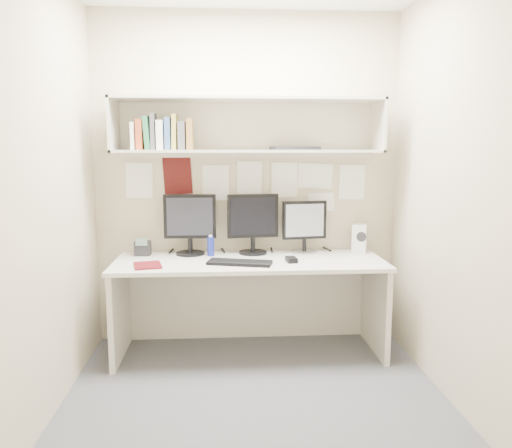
{
  "coord_description": "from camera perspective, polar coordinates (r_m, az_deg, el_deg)",
  "views": [
    {
      "loc": [
        -0.19,
        -2.98,
        1.55
      ],
      "look_at": [
        0.03,
        0.35,
        1.04
      ],
      "focal_mm": 35.0,
      "sensor_mm": 36.0,
      "label": 1
    }
  ],
  "objects": [
    {
      "name": "wall_front",
      "position": [
        2.01,
        1.7,
        1.41
      ],
      "size": [
        2.4,
        0.02,
        2.6
      ],
      "primitive_type": "cube",
      "color": "#B7AA8C",
      "rests_on": "ground"
    },
    {
      "name": "book_stack",
      "position": [
        3.76,
        -10.6,
        10.06
      ],
      "size": [
        0.44,
        0.16,
        0.26
      ],
      "color": "white",
      "rests_on": "overhead_hutch"
    },
    {
      "name": "desk",
      "position": [
        3.83,
        -0.73,
        -9.39
      ],
      "size": [
        2.0,
        0.7,
        0.73
      ],
      "color": "beige",
      "rests_on": "floor"
    },
    {
      "name": "speaker",
      "position": [
        4.06,
        11.73,
        -1.6
      ],
      "size": [
        0.14,
        0.15,
        0.22
      ],
      "rotation": [
        0.0,
        0.0,
        -0.34
      ],
      "color": "silver",
      "rests_on": "desk"
    },
    {
      "name": "maroon_notebook",
      "position": [
        3.6,
        -12.29,
        -4.63
      ],
      "size": [
        0.23,
        0.26,
        0.01
      ],
      "primitive_type": "cube",
      "rotation": [
        0.0,
        0.0,
        0.22
      ],
      "color": "#550E13",
      "rests_on": "desk"
    },
    {
      "name": "monitor_center",
      "position": [
        3.9,
        -0.36,
        0.31
      ],
      "size": [
        0.4,
        0.22,
        0.47
      ],
      "rotation": [
        0.0,
        0.0,
        0.13
      ],
      "color": "black",
      "rests_on": "desk"
    },
    {
      "name": "desk_phone",
      "position": [
        3.97,
        -12.82,
        -2.68
      ],
      "size": [
        0.12,
        0.11,
        0.14
      ],
      "rotation": [
        0.0,
        0.0,
        -0.02
      ],
      "color": "black",
      "rests_on": "desk"
    },
    {
      "name": "overhead_hutch",
      "position": [
        3.85,
        -0.94,
        11.16
      ],
      "size": [
        2.0,
        0.38,
        0.4
      ],
      "color": "beige",
      "rests_on": "wall_back"
    },
    {
      "name": "monitor_right",
      "position": [
        3.95,
        5.56,
        -0.03
      ],
      "size": [
        0.35,
        0.19,
        0.41
      ],
      "rotation": [
        0.0,
        0.0,
        0.15
      ],
      "color": "#A5A5AA",
      "rests_on": "desk"
    },
    {
      "name": "monitor_left",
      "position": [
        3.9,
        -7.56,
        0.25
      ],
      "size": [
        0.4,
        0.22,
        0.47
      ],
      "rotation": [
        0.0,
        0.0,
        -0.02
      ],
      "color": "black",
      "rests_on": "desk"
    },
    {
      "name": "wall_left",
      "position": [
        3.16,
        -22.42,
        3.42
      ],
      "size": [
        0.02,
        2.0,
        2.6
      ],
      "primitive_type": "cube",
      "color": "#B7AA8C",
      "rests_on": "ground"
    },
    {
      "name": "keyboard",
      "position": [
        3.58,
        -1.88,
        -4.43
      ],
      "size": [
        0.48,
        0.27,
        0.02
      ],
      "primitive_type": "cube",
      "rotation": [
        0.0,
        0.0,
        -0.25
      ],
      "color": "black",
      "rests_on": "desk"
    },
    {
      "name": "wall_back",
      "position": [
        4.0,
        -1.03,
        5.04
      ],
      "size": [
        2.4,
        0.02,
        2.6
      ],
      "primitive_type": "cube",
      "color": "#B7AA8C",
      "rests_on": "ground"
    },
    {
      "name": "mouse",
      "position": [
        3.65,
        4.07,
        -4.09
      ],
      "size": [
        0.08,
        0.12,
        0.03
      ],
      "primitive_type": "cube",
      "rotation": [
        0.0,
        0.0,
        0.13
      ],
      "color": "black",
      "rests_on": "desk"
    },
    {
      "name": "wall_right",
      "position": [
        3.3,
        21.2,
        3.69
      ],
      "size": [
        0.02,
        2.0,
        2.6
      ],
      "primitive_type": "cube",
      "color": "#B7AA8C",
      "rests_on": "ground"
    },
    {
      "name": "pinned_papers",
      "position": [
        3.99,
        -1.02,
        4.32
      ],
      "size": [
        1.92,
        0.01,
        0.48
      ],
      "primitive_type": null,
      "color": "white",
      "rests_on": "wall_back"
    },
    {
      "name": "floor",
      "position": [
        3.37,
        -0.11,
        -18.77
      ],
      "size": [
        2.4,
        2.0,
        0.01
      ],
      "primitive_type": "cube",
      "color": "#46464C",
      "rests_on": "ground"
    },
    {
      "name": "blue_bottle",
      "position": [
        3.85,
        -5.21,
        -2.53
      ],
      "size": [
        0.05,
        0.05,
        0.16
      ],
      "color": "navy",
      "rests_on": "desk"
    },
    {
      "name": "hutch_tray",
      "position": [
        3.86,
        4.5,
        8.65
      ],
      "size": [
        0.39,
        0.24,
        0.03
      ],
      "primitive_type": "cube",
      "rotation": [
        0.0,
        0.0,
        0.27
      ],
      "color": "black",
      "rests_on": "overhead_hutch"
    }
  ]
}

